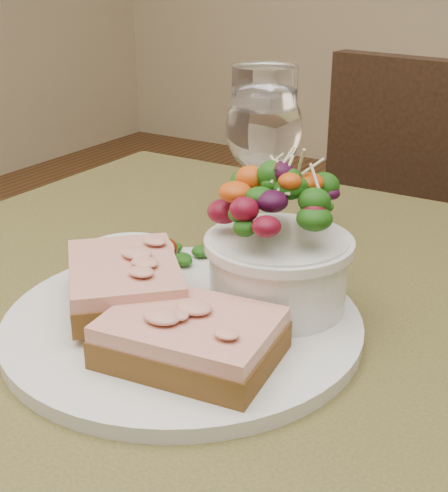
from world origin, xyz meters
The scene contains 8 objects.
cafe_table centered at (0.00, 0.00, 0.65)m, with size 0.80×0.80×0.75m.
dinner_plate centered at (-0.02, -0.04, 0.76)m, with size 0.29×0.29×0.01m, color silver.
sandwich_front centered at (0.02, -0.08, 0.78)m, with size 0.13×0.11×0.03m.
sandwich_back centered at (-0.07, -0.05, 0.79)m, with size 0.15×0.15×0.03m.
ramekin centered at (-0.09, -0.01, 0.78)m, with size 0.08×0.08×0.04m.
salad_bowl centered at (0.04, 0.02, 0.82)m, with size 0.11×0.11×0.13m.
garnish centered at (-0.09, 0.06, 0.77)m, with size 0.05×0.04×0.02m.
wine_glass centered at (-0.05, 0.15, 0.87)m, with size 0.08×0.08×0.18m.
Camera 1 is at (0.27, -0.44, 1.03)m, focal length 50.00 mm.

